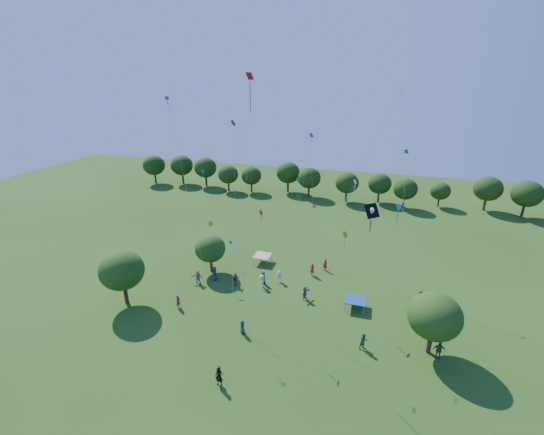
{
  "coord_description": "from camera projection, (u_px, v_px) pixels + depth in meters",
  "views": [
    {
      "loc": [
        9.35,
        -18.34,
        24.17
      ],
      "look_at": [
        0.0,
        14.0,
        11.0
      ],
      "focal_mm": 24.0,
      "sensor_mm": 36.0,
      "label": 1
    }
  ],
  "objects": [
    {
      "name": "crowd_person_13",
      "position": [
        325.0,
        265.0,
        48.1
      ],
      "size": [
        0.69,
        0.56,
        1.6
      ],
      "primitive_type": "imported",
      "rotation": [
        0.0,
        0.0,
        5.95
      ],
      "color": "maroon",
      "rests_on": "ground"
    },
    {
      "name": "crowd_person_5",
      "position": [
        305.0,
        293.0,
        41.85
      ],
      "size": [
        1.07,
        1.67,
        1.68
      ],
      "primitive_type": "imported",
      "rotation": [
        0.0,
        0.0,
        1.22
      ],
      "color": "#864E80",
      "rests_on": "ground"
    },
    {
      "name": "small_kite_10",
      "position": [
        402.0,
        215.0,
        43.05
      ],
      "size": [
        0.55,
        5.9,
        9.16
      ],
      "color": "#D8EE15"
    },
    {
      "name": "crowd_person_2",
      "position": [
        364.0,
        341.0,
        34.15
      ],
      "size": [
        0.95,
        0.87,
        1.72
      ],
      "primitive_type": "imported",
      "rotation": [
        0.0,
        0.0,
        0.63
      ],
      "color": "#225033",
      "rests_on": "ground"
    },
    {
      "name": "small_kite_2",
      "position": [
        338.0,
        244.0,
        37.89
      ],
      "size": [
        5.56,
        1.11,
        7.86
      ],
      "color": "#C49B11"
    },
    {
      "name": "small_kite_8",
      "position": [
        256.0,
        232.0,
        35.93
      ],
      "size": [
        2.11,
        3.01,
        10.61
      ],
      "color": "#F6350E"
    },
    {
      "name": "crowd_person_8",
      "position": [
        420.0,
        299.0,
        40.56
      ],
      "size": [
        1.04,
        0.97,
        1.88
      ],
      "primitive_type": "imported",
      "rotation": [
        0.0,
        0.0,
        5.62
      ],
      "color": "#275B36",
      "rests_on": "ground"
    },
    {
      "name": "crowd_person_1",
      "position": [
        312.0,
        269.0,
        46.88
      ],
      "size": [
        0.75,
        0.71,
        1.7
      ],
      "primitive_type": "imported",
      "rotation": [
        0.0,
        0.0,
        3.79
      ],
      "color": "maroon",
      "rests_on": "ground"
    },
    {
      "name": "crowd_person_7",
      "position": [
        178.0,
        301.0,
        40.33
      ],
      "size": [
        0.46,
        0.64,
        1.58
      ],
      "primitive_type": "imported",
      "rotation": [
        0.0,
        0.0,
        1.42
      ],
      "color": "maroon",
      "rests_on": "ground"
    },
    {
      "name": "small_kite_7",
      "position": [
        398.0,
        241.0,
        29.73
      ],
      "size": [
        1.69,
        2.04,
        13.55
      ],
      "color": "#0C96B9"
    },
    {
      "name": "near_tree_north",
      "position": [
        210.0,
        248.0,
        46.91
      ],
      "size": [
        3.99,
        3.99,
        5.16
      ],
      "color": "#422B19",
      "rests_on": "ground"
    },
    {
      "name": "tent_red_stripe",
      "position": [
        262.0,
        256.0,
        50.04
      ],
      "size": [
        2.2,
        2.2,
        1.1
      ],
      "color": "red",
      "rests_on": "ground"
    },
    {
      "name": "ground",
      "position": [
        221.0,
        416.0,
        27.63
      ],
      "size": [
        160.0,
        160.0,
        0.0
      ],
      "primitive_type": "plane",
      "color": "#2E5318"
    },
    {
      "name": "crowd_person_4",
      "position": [
        236.0,
        280.0,
        44.5
      ],
      "size": [
        1.12,
        0.9,
        1.74
      ],
      "primitive_type": "imported",
      "rotation": [
        0.0,
        0.0,
        3.65
      ],
      "color": "#463C38",
      "rests_on": "ground"
    },
    {
      "name": "crowd_person_12",
      "position": [
        242.0,
        327.0,
        36.32
      ],
      "size": [
        0.67,
        0.83,
        1.49
      ],
      "primitive_type": "imported",
      "rotation": [
        0.0,
        0.0,
        5.15
      ],
      "color": "navy",
      "rests_on": "ground"
    },
    {
      "name": "near_tree_east",
      "position": [
        435.0,
        316.0,
        32.6
      ],
      "size": [
        4.76,
        4.76,
        6.17
      ],
      "color": "#422B19",
      "rests_on": "ground"
    },
    {
      "name": "small_kite_1",
      "position": [
        210.0,
        229.0,
        45.0
      ],
      "size": [
        0.63,
        1.88,
        6.05
      ],
      "color": "#D09D0A"
    },
    {
      "name": "man_in_black",
      "position": [
        219.0,
        376.0,
        30.1
      ],
      "size": [
        0.71,
        0.47,
        1.86
      ],
      "primitive_type": "imported",
      "rotation": [
        0.0,
        0.0,
        -0.03
      ],
      "color": "black",
      "rests_on": "ground"
    },
    {
      "name": "crowd_person_9",
      "position": [
        279.0,
        276.0,
        45.41
      ],
      "size": [
        1.05,
        0.62,
        1.51
      ],
      "primitive_type": "imported",
      "rotation": [
        0.0,
        0.0,
        6.47
      ],
      "color": "beige",
      "rests_on": "ground"
    },
    {
      "name": "pirate_kite",
      "position": [
        371.0,
        213.0,
        30.0
      ],
      "size": [
        5.93,
        1.75,
        13.01
      ],
      "color": "black"
    },
    {
      "name": "small_kite_15",
      "position": [
        204.0,
        196.0,
        50.51
      ],
      "size": [
        5.29,
        10.66,
        10.23
      ],
      "color": "#0B6DB2"
    },
    {
      "name": "small_kite_9",
      "position": [
        314.0,
        214.0,
        50.48
      ],
      "size": [
        0.77,
        3.67,
        6.06
      ],
      "color": "orange"
    },
    {
      "name": "crowd_person_6",
      "position": [
        215.0,
        273.0,
        45.83
      ],
      "size": [
        0.52,
        0.91,
        1.81
      ],
      "primitive_type": "imported",
      "rotation": [
        0.0,
        0.0,
        4.75
      ],
      "color": "navy",
      "rests_on": "ground"
    },
    {
      "name": "small_kite_3",
      "position": [
        405.0,
        186.0,
        42.44
      ],
      "size": [
        1.09,
        7.22,
        14.77
      ],
      "color": "#297E16"
    },
    {
      "name": "crowd_person_3",
      "position": [
        262.0,
        281.0,
        44.28
      ],
      "size": [
        0.74,
        1.17,
        1.66
      ],
      "primitive_type": "imported",
      "rotation": [
        0.0,
        0.0,
        4.47
      ],
      "color": "beige",
      "rests_on": "ground"
    },
    {
      "name": "small_kite_11",
      "position": [
        296.0,
        210.0,
        35.92
      ],
      "size": [
        0.95,
        1.35,
        13.85
      ],
      "color": "#178025"
    },
    {
      "name": "small_kite_12",
      "position": [
        312.0,
        171.0,
        45.49
      ],
      "size": [
        1.31,
        0.52,
        16.34
      ],
      "color": "#1154AE"
    },
    {
      "name": "crowd_person_10",
      "position": [
        439.0,
        350.0,
        33.01
      ],
      "size": [
        1.09,
        0.51,
        1.84
      ],
      "primitive_type": "imported",
      "rotation": [
        0.0,
        0.0,
        3.16
      ],
      "color": "#433C36",
      "rests_on": "ground"
    },
    {
      "name": "red_high_kite",
      "position": [
        248.0,
        120.0,
        36.23
      ],
      "size": [
        1.02,
        2.65,
        23.17
      ],
      "color": "red"
    },
    {
      "name": "crowd_person_0",
      "position": [
        263.0,
        278.0,
        45.03
      ],
      "size": [
        0.9,
        0.74,
        1.61
      ],
      "primitive_type": "imported",
      "rotation": [
        0.0,
        0.0,
        5.81
      ],
      "color": "navy",
      "rests_on": "ground"
    },
    {
      "name": "treeline",
      "position": [
        319.0,
        178.0,
        76.18
      ],
      "size": [
        88.01,
        8.77,
        6.77
      ],
      "color": "#422B19",
      "rests_on": "ground"
    },
    {
      "name": "small_kite_0",
      "position": [
        235.0,
        176.0,
        34.84
      ],
      "size": [
        1.45,
        4.09,
        18.97
      ],
      "color": "red"
    },
    {
      "name": "crowd_person_11",
      "position": [
        198.0,
        277.0,
        45.09
      ],
      "size": [
        1.67,
        0.72,
        1.74
      ],
      "primitive_type": "imported",
      "rotation": [
        0.0,
        0.0,
        0.09
      ],
      "color": "#A9629D",
      "rests_on": "ground"
    },
    {
      "name": "small_kite_4",
      "position": [
        231.0,
        260.0,
        37.09
      ],
      "size": [
        1.14,
        2.48,
        7.18
      ],
      "color": "blue"
    },
    {
      "name": "small_kite_14",
      "position": [
        348.0,
        197.0,
        43.97
      ],
      "size": [
        4.29,
        1.13,
        11.42
      ],
      "color": "silver"
    },
    {
      "name": "small_kite_13",
      "position": [
        180.0,
        160.0,
        41.57
      ],
      "size": [
        3.76,
        1.38,
        20.75
      ],
      "color": "purple"
    },
    {
      "name": "small_kite_5",
      "position": [
        304.0,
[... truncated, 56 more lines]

